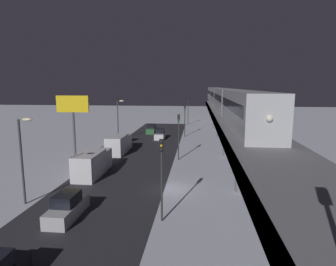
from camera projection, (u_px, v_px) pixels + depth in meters
name	position (u px, v px, depth m)	size (l,w,h in m)	color
ground_plane	(171.00, 189.00, 28.93)	(240.00, 240.00, 0.00)	silver
avenue_asphalt	(112.00, 187.00, 29.56)	(11.00, 100.31, 0.01)	#28282D
elevated_railway	(243.00, 137.00, 27.32)	(5.00, 100.31, 6.40)	slate
subway_train	(222.00, 97.00, 54.14)	(2.94, 74.07, 3.40)	#B7BABF
sedan_silver	(67.00, 208.00, 22.57)	(1.80, 4.77, 1.97)	#B2B2B7
sedan_green	(152.00, 129.00, 63.23)	(1.80, 4.44, 1.97)	#2D6038
sedan_white	(160.00, 135.00, 56.40)	(1.80, 4.36, 1.97)	silver
box_truck	(119.00, 144.00, 44.53)	(2.40, 7.40, 2.80)	silver
delivery_van	(93.00, 163.00, 33.40)	(2.40, 7.40, 2.80)	silver
traffic_light_near	(162.00, 168.00, 21.40)	(0.32, 0.44, 6.40)	#2D2D2D
traffic_light_mid	(179.00, 130.00, 39.69)	(0.32, 0.44, 6.40)	#2D2D2D
traffic_light_far	(185.00, 116.00, 57.99)	(0.32, 0.44, 6.40)	#2D2D2D
traffic_light_distant	(188.00, 109.00, 76.28)	(0.32, 0.44, 6.40)	#2D2D2D
commercial_billboard	(73.00, 110.00, 41.53)	(4.80, 0.36, 8.90)	#4C4C51
street_lamp_near	(23.00, 151.00, 24.49)	(1.35, 0.44, 7.65)	#38383D
street_lamp_far	(119.00, 115.00, 53.94)	(1.35, 0.44, 7.65)	#38383D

